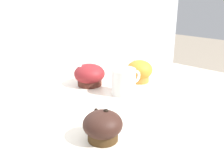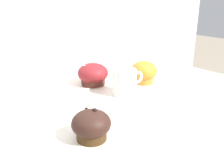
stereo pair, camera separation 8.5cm
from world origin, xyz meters
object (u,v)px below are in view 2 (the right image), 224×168
object	(u,v)px
muffin_front_center	(91,125)
muffin_back_right	(93,75)
coffee_cup	(125,81)
muffin_back_left	(144,72)

from	to	relation	value
muffin_front_center	muffin_back_right	distance (m)	0.37
muffin_front_center	muffin_back_right	world-z (taller)	same
muffin_front_center	coffee_cup	world-z (taller)	coffee_cup
muffin_front_center	muffin_back_right	xyz separation A→B (m)	(0.24, 0.28, 0.00)
muffin_front_center	muffin_back_left	xyz separation A→B (m)	(0.39, 0.16, 0.00)
muffin_back_right	coffee_cup	bearing A→B (deg)	-84.45
coffee_cup	muffin_back_right	bearing A→B (deg)	95.55
muffin_back_left	muffin_back_right	size ratio (longest dim) A/B	0.87
muffin_front_center	muffin_back_left	bearing A→B (deg)	22.50
muffin_back_left	coffee_cup	distance (m)	0.14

